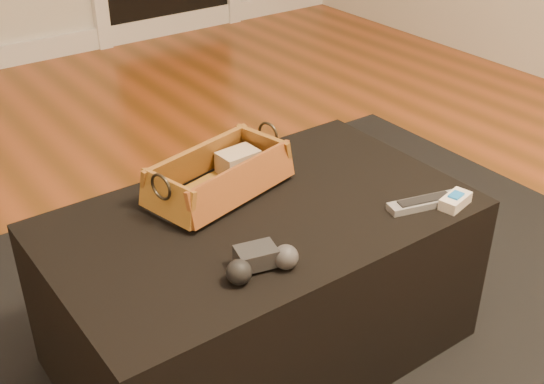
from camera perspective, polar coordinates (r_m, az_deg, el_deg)
area_rug at (r=1.84m, az=0.05°, el=-13.79°), size 2.60×2.00×0.01m
ottoman at (r=1.73m, az=-0.94°, el=-7.69°), size 1.00×0.60×0.42m
tv_remote at (r=1.66m, az=-4.52°, el=0.23°), size 0.20×0.10×0.02m
cloth_bundle at (r=1.75m, az=-2.85°, el=2.59°), size 0.10×0.07×0.06m
wicker_basket at (r=1.67m, az=-4.44°, el=1.22°), size 0.40×0.27×0.13m
game_controller at (r=1.40m, az=-0.99°, el=-5.81°), size 0.17×0.10×0.05m
silver_remote at (r=1.67m, az=12.61°, el=-0.87°), size 0.19×0.09×0.02m
cream_gadget at (r=1.68m, az=15.08°, el=-0.70°), size 0.09×0.06×0.03m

